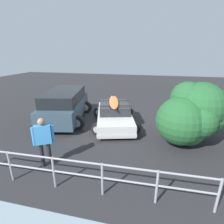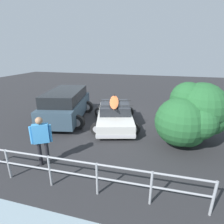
# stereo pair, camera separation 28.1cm
# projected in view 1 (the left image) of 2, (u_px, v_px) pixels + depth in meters

# --- Properties ---
(ground_plane) EXTENTS (44.00, 44.00, 0.02)m
(ground_plane) POSITION_uv_depth(u_px,v_px,m) (109.00, 120.00, 10.48)
(ground_plane) COLOR #28282B
(ground_plane) RESTS_ON ground
(sedan_car) EXTENTS (3.04, 4.40, 1.46)m
(sedan_car) POSITION_uv_depth(u_px,v_px,m) (114.00, 115.00, 9.67)
(sedan_car) COLOR silver
(sedan_car) RESTS_ON ground
(suv_car) EXTENTS (3.24, 4.85, 1.78)m
(suv_car) POSITION_uv_depth(u_px,v_px,m) (65.00, 105.00, 10.23)
(suv_car) COLOR #334756
(suv_car) RESTS_ON ground
(person_bystander) EXTENTS (0.63, 0.44, 1.83)m
(person_bystander) POSITION_uv_depth(u_px,v_px,m) (43.00, 138.00, 5.93)
(person_bystander) COLOR black
(person_bystander) RESTS_ON ground
(railing_fence) EXTENTS (7.45, 0.24, 1.03)m
(railing_fence) POSITION_uv_depth(u_px,v_px,m) (77.00, 171.00, 4.95)
(railing_fence) COLOR gray
(railing_fence) RESTS_ON ground
(bush_near_left) EXTENTS (3.14, 2.82, 2.72)m
(bush_near_left) POSITION_uv_depth(u_px,v_px,m) (195.00, 113.00, 7.40)
(bush_near_left) COLOR #4C3828
(bush_near_left) RESTS_ON ground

